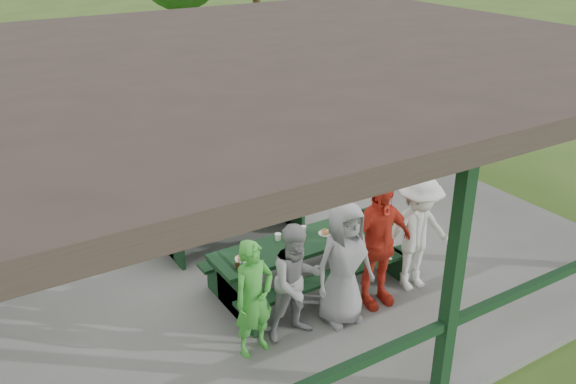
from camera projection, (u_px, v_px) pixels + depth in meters
ground at (271, 253)px, 9.94m from camera, size 90.00×90.00×0.00m
concrete_slab at (271, 250)px, 9.92m from camera, size 10.00×8.00×0.10m
pavilion_structure at (269, 59)px, 8.63m from camera, size 10.60×8.60×3.24m
picnic_table_near at (307, 256)px, 8.72m from camera, size 2.83×1.39×0.75m
picnic_table_far at (226, 209)px, 10.14m from camera, size 2.52×1.39×0.75m
table_setting at (312, 235)px, 8.67m from camera, size 2.38×0.45×0.10m
contestant_green at (254, 298)px, 7.26m from camera, size 0.60×0.44×1.52m
contestant_grey_left at (297, 282)px, 7.54m from camera, size 0.79×0.63×1.57m
contestant_grey_mid at (344, 264)px, 7.81m from camera, size 0.86×0.58×1.71m
contestant_red at (377, 244)px, 8.14m from camera, size 1.10×0.51×1.84m
contestant_white_fedora at (417, 234)px, 8.51m from camera, size 1.18×0.76×1.79m
spectator_lblue at (186, 173)px, 10.55m from camera, size 1.66×0.77×1.72m
spectator_blue at (116, 173)px, 10.40m from camera, size 0.73×0.54×1.85m
spectator_grey at (291, 151)px, 11.55m from camera, size 0.82×0.64×1.70m
pickup_truck at (231, 72)px, 18.45m from camera, size 5.40×3.38×1.39m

